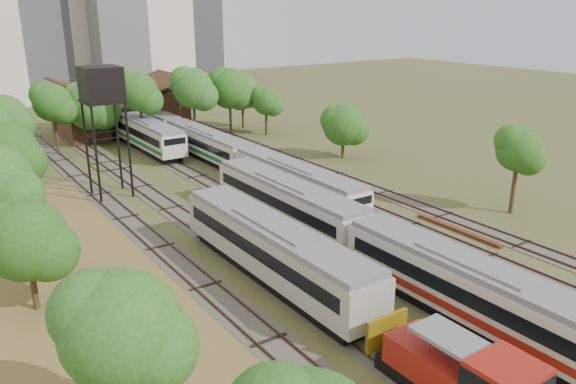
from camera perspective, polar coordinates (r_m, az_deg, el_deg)
ground at (r=35.43m, az=17.86°, el=-10.52°), size 240.00×240.00×0.00m
dry_grass_patch at (r=31.88m, az=-16.28°, el=-13.77°), size 14.00×60.00×0.04m
tracks at (r=52.49m, az=-4.41°, el=-0.08°), size 24.60×80.00×0.19m
railcar_red_set at (r=37.57m, az=7.59°, el=-4.77°), size 2.96×34.58×3.66m
railcar_green_set at (r=64.24m, az=-8.24°, el=4.80°), size 2.70×52.08×3.33m
railcar_rear at (r=69.47m, az=-14.04°, el=5.63°), size 2.99×16.08×3.70m
shunter_locomotive at (r=26.00m, az=17.72°, el=-17.75°), size 2.61×8.10×3.42m
old_grey_coach at (r=35.25m, az=-1.44°, el=-5.91°), size 3.11×18.00×3.84m
water_tower at (r=52.11m, az=-18.43°, el=10.01°), size 3.38×3.38×11.69m
rail_pile_far at (r=45.45m, az=16.91°, el=-3.72°), size 0.49×7.84×0.25m
maintenance_shed at (r=81.17m, az=-16.63°, el=7.88°), size 16.45×11.55×7.58m
tree_band_left at (r=39.96m, az=-25.39°, el=0.15°), size 7.59×55.26×8.50m
tree_band_far at (r=72.59m, az=-14.99°, el=9.16°), size 35.92×10.01×9.26m
tree_band_right at (r=62.78m, az=6.43°, el=7.05°), size 4.72×41.05×7.31m
tower_far_right at (r=141.35m, az=-10.09°, el=17.01°), size 12.00×12.00×28.00m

